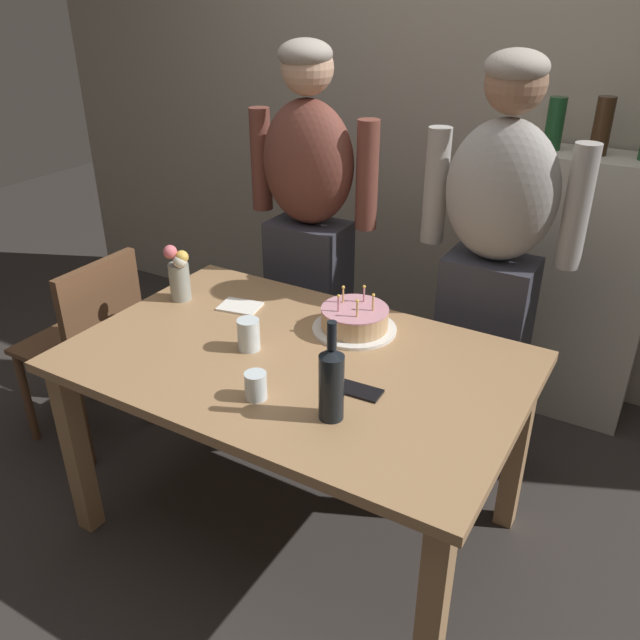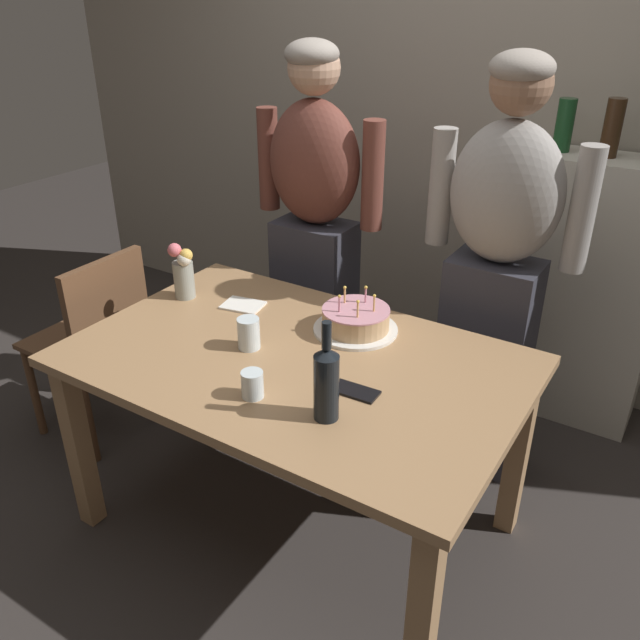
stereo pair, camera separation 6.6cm
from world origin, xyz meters
name	(u,v)px [view 1 (the left image)]	position (x,y,z in m)	size (l,w,h in m)	color
ground_plane	(299,522)	(0.00, 0.00, 0.00)	(10.00, 10.00, 0.00)	#332D2B
back_wall	(468,111)	(0.00, 1.55, 1.30)	(5.20, 0.10, 2.60)	#9E9384
dining_table	(296,382)	(0.00, 0.00, 0.64)	(1.50, 0.96, 0.74)	#A37A51
birthday_cake	(355,320)	(0.08, 0.27, 0.78)	(0.30, 0.30, 0.15)	white
water_glass_near	(256,386)	(0.03, -0.26, 0.78)	(0.07, 0.07, 0.09)	silver
water_glass_far	(249,335)	(-0.16, -0.03, 0.79)	(0.08, 0.08, 0.11)	silver
wine_bottle	(331,381)	(0.27, -0.23, 0.86)	(0.07, 0.07, 0.31)	black
cell_phone	(358,391)	(0.28, -0.08, 0.74)	(0.14, 0.07, 0.01)	black
napkin_stack	(240,306)	(-0.38, 0.21, 0.74)	(0.15, 0.11, 0.01)	white
flower_vase	(179,273)	(-0.62, 0.15, 0.85)	(0.09, 0.09, 0.23)	#999E93
person_man_bearded	(309,233)	(-0.39, 0.74, 0.87)	(0.61, 0.27, 1.66)	#33333D
person_woman_cardigan	(491,270)	(0.42, 0.74, 0.87)	(0.61, 0.27, 1.66)	#33333D
dining_chair	(91,337)	(-1.03, 0.01, 0.52)	(0.42, 0.42, 0.87)	brown
shelf_cabinet	(571,287)	(0.64, 1.33, 0.62)	(0.65, 0.30, 1.52)	beige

